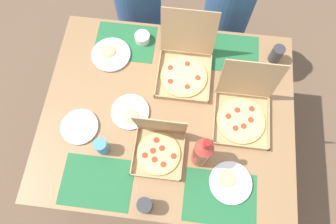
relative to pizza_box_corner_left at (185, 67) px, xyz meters
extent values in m
plane|color=brown|center=(-0.06, -0.26, -0.80)|extent=(6.00, 6.00, 0.00)
cylinder|color=#3F3328|center=(-0.69, -0.77, -0.44)|extent=(0.07, 0.07, 0.72)
cylinder|color=#3F3328|center=(-0.69, 0.25, -0.44)|extent=(0.07, 0.07, 0.72)
cylinder|color=#3F3328|center=(0.57, 0.25, -0.44)|extent=(0.07, 0.07, 0.72)
cube|color=#936D47|center=(-0.06, -0.26, -0.07)|extent=(1.38, 1.14, 0.03)
cube|color=#236638|center=(-0.37, -0.68, -0.05)|extent=(0.36, 0.26, 0.00)
cube|color=#236638|center=(0.25, -0.68, -0.05)|extent=(0.36, 0.26, 0.00)
cube|color=#236638|center=(-0.37, 0.16, -0.05)|extent=(0.36, 0.26, 0.00)
cube|color=#236638|center=(0.25, 0.16, -0.05)|extent=(0.36, 0.26, 0.00)
cube|color=tan|center=(0.00, -0.04, -0.05)|extent=(0.30, 0.30, 0.01)
cube|color=tan|center=(-0.15, -0.04, -0.03)|extent=(0.01, 0.30, 0.03)
cube|color=tan|center=(0.15, -0.04, -0.03)|extent=(0.01, 0.30, 0.03)
cube|color=tan|center=(0.00, -0.19, -0.03)|extent=(0.30, 0.01, 0.03)
cube|color=tan|center=(0.00, 0.11, -0.03)|extent=(0.30, 0.01, 0.03)
cylinder|color=#E0B76B|center=(0.00, -0.04, -0.04)|extent=(0.27, 0.27, 0.01)
cylinder|color=#EFD67F|center=(0.00, -0.04, -0.03)|extent=(0.24, 0.24, 0.00)
cylinder|color=red|center=(0.08, -0.05, -0.03)|extent=(0.03, 0.03, 0.00)
cylinder|color=red|center=(0.01, 0.04, -0.03)|extent=(0.03, 0.03, 0.00)
cylinder|color=red|center=(-0.08, 0.00, -0.03)|extent=(0.03, 0.03, 0.00)
cylinder|color=red|center=(-0.07, -0.09, -0.03)|extent=(0.03, 0.03, 0.00)
cylinder|color=red|center=(0.03, -0.11, -0.03)|extent=(0.03, 0.03, 0.00)
cube|color=tan|center=(0.00, 0.14, 0.13)|extent=(0.30, 0.06, 0.30)
cube|color=tan|center=(-0.08, -0.50, -0.05)|extent=(0.26, 0.26, 0.01)
cube|color=tan|center=(-0.21, -0.50, -0.03)|extent=(0.01, 0.26, 0.03)
cube|color=tan|center=(0.04, -0.50, -0.03)|extent=(0.01, 0.26, 0.03)
cube|color=tan|center=(-0.08, -0.63, -0.03)|extent=(0.26, 0.01, 0.03)
cube|color=tan|center=(-0.08, -0.38, -0.03)|extent=(0.26, 0.01, 0.03)
cylinder|color=#E0B76B|center=(-0.08, -0.50, -0.04)|extent=(0.23, 0.23, 0.01)
cylinder|color=#EFD67F|center=(-0.08, -0.50, -0.03)|extent=(0.20, 0.20, 0.00)
cylinder|color=red|center=(0.00, -0.51, -0.03)|extent=(0.03, 0.03, 0.00)
cylinder|color=red|center=(-0.07, -0.47, -0.03)|extent=(0.03, 0.03, 0.00)
cylinder|color=red|center=(-0.10, -0.43, -0.03)|extent=(0.03, 0.03, 0.00)
cylinder|color=red|center=(-0.11, -0.49, -0.03)|extent=(0.03, 0.03, 0.00)
cylinder|color=red|center=(-0.15, -0.52, -0.03)|extent=(0.03, 0.03, 0.00)
cylinder|color=red|center=(-0.10, -0.54, -0.03)|extent=(0.03, 0.03, 0.00)
cylinder|color=red|center=(-0.05, -0.56, -0.03)|extent=(0.03, 0.03, 0.00)
cube|color=tan|center=(-0.08, -0.39, 0.11)|extent=(0.26, 0.05, 0.25)
cube|color=tan|center=(0.33, -0.27, -0.05)|extent=(0.30, 0.30, 0.01)
cube|color=tan|center=(0.19, -0.27, -0.03)|extent=(0.01, 0.30, 0.03)
cube|color=tan|center=(0.48, -0.27, -0.03)|extent=(0.01, 0.30, 0.03)
cube|color=tan|center=(0.33, -0.41, -0.03)|extent=(0.30, 0.01, 0.03)
cube|color=tan|center=(0.33, -0.12, -0.03)|extent=(0.30, 0.01, 0.03)
cylinder|color=#E0B76B|center=(0.33, -0.27, -0.04)|extent=(0.26, 0.26, 0.01)
cylinder|color=#EFD67F|center=(0.33, -0.27, -0.03)|extent=(0.24, 0.24, 0.00)
cylinder|color=red|center=(0.38, -0.26, -0.03)|extent=(0.03, 0.03, 0.00)
cylinder|color=red|center=(0.39, -0.20, -0.03)|extent=(0.03, 0.03, 0.00)
cylinder|color=red|center=(0.31, -0.21, -0.03)|extent=(0.03, 0.03, 0.00)
cylinder|color=red|center=(0.26, -0.26, -0.03)|extent=(0.03, 0.03, 0.00)
cylinder|color=red|center=(0.30, -0.32, -0.03)|extent=(0.03, 0.03, 0.00)
cylinder|color=red|center=(0.35, -0.30, -0.03)|extent=(0.03, 0.03, 0.00)
cube|color=tan|center=(0.33, -0.11, 0.13)|extent=(0.30, 0.03, 0.30)
cylinder|color=white|center=(0.29, -0.60, -0.05)|extent=(0.21, 0.21, 0.01)
cylinder|color=white|center=(0.29, -0.60, -0.04)|extent=(0.22, 0.22, 0.01)
cylinder|color=#E0B76B|center=(0.27, -0.59, -0.03)|extent=(0.09, 0.09, 0.01)
cylinder|color=#EFD67F|center=(0.27, -0.59, -0.02)|extent=(0.07, 0.07, 0.00)
cylinder|color=white|center=(-0.27, -0.29, -0.05)|extent=(0.20, 0.20, 0.01)
cylinder|color=white|center=(-0.27, -0.29, -0.04)|extent=(0.21, 0.21, 0.01)
cylinder|color=#E0B76B|center=(-0.26, -0.31, -0.03)|extent=(0.08, 0.08, 0.01)
cylinder|color=#EFD67F|center=(-0.26, -0.31, -0.02)|extent=(0.07, 0.07, 0.00)
cylinder|color=white|center=(-0.44, 0.05, -0.05)|extent=(0.22, 0.22, 0.01)
cylinder|color=white|center=(-0.44, 0.05, -0.04)|extent=(0.23, 0.23, 0.01)
cylinder|color=#E0B76B|center=(-0.46, 0.07, -0.03)|extent=(0.09, 0.09, 0.01)
cylinder|color=#EFD67F|center=(-0.46, 0.07, -0.02)|extent=(0.08, 0.08, 0.00)
cylinder|color=white|center=(-0.52, -0.41, -0.05)|extent=(0.19, 0.19, 0.01)
cylinder|color=white|center=(-0.52, -0.41, -0.04)|extent=(0.20, 0.20, 0.01)
cylinder|color=#B2382D|center=(0.13, -0.50, 0.06)|extent=(0.09, 0.09, 0.22)
cone|color=#B2382D|center=(0.13, -0.50, 0.19)|extent=(0.09, 0.09, 0.04)
cylinder|color=#B2382D|center=(0.13, -0.50, 0.23)|extent=(0.03, 0.03, 0.06)
cylinder|color=red|center=(0.13, -0.50, 0.27)|extent=(0.03, 0.03, 0.01)
cylinder|color=teal|center=(-0.37, -0.51, 0.00)|extent=(0.07, 0.07, 0.11)
cylinder|color=#333338|center=(-0.11, -0.77, 0.00)|extent=(0.07, 0.07, 0.11)
cylinder|color=#333338|center=(0.51, 0.14, 0.00)|extent=(0.07, 0.07, 0.11)
cylinder|color=white|center=(-0.27, 0.18, -0.03)|extent=(0.09, 0.09, 0.05)
cube|color=#B7B7BC|center=(0.37, 0.03, -0.05)|extent=(0.15, 0.14, 0.00)
cylinder|color=#33598C|center=(-0.37, 0.57, -0.31)|extent=(0.32, 0.32, 0.98)
cylinder|color=#33598C|center=(0.25, 0.57, -0.33)|extent=(0.32, 0.32, 0.94)
camera|label=1|loc=(0.01, -0.83, 1.46)|focal=31.47mm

